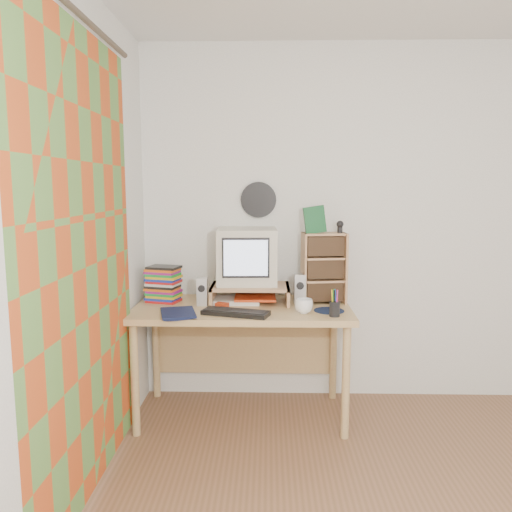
# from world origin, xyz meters

# --- Properties ---
(back_wall) EXTENTS (3.50, 0.00, 3.50)m
(back_wall) POSITION_xyz_m (0.00, 1.75, 1.25)
(back_wall) COLOR white
(back_wall) RESTS_ON floor
(left_wall) EXTENTS (0.00, 3.50, 3.50)m
(left_wall) POSITION_xyz_m (-1.75, 0.00, 1.25)
(left_wall) COLOR white
(left_wall) RESTS_ON floor
(curtain) EXTENTS (0.00, 2.20, 2.20)m
(curtain) POSITION_xyz_m (-1.71, 0.48, 1.15)
(curtain) COLOR #C64C1C
(curtain) RESTS_ON left_wall
(wall_disc) EXTENTS (0.25, 0.02, 0.25)m
(wall_disc) POSITION_xyz_m (-0.93, 1.73, 1.43)
(wall_disc) COLOR black
(wall_disc) RESTS_ON back_wall
(desk) EXTENTS (1.40, 0.70, 0.75)m
(desk) POSITION_xyz_m (-1.03, 1.44, 0.62)
(desk) COLOR tan
(desk) RESTS_ON floor
(monitor_riser) EXTENTS (0.52, 0.30, 0.12)m
(monitor_riser) POSITION_xyz_m (-0.98, 1.48, 0.84)
(monitor_riser) COLOR tan
(monitor_riser) RESTS_ON desk
(crt_monitor) EXTENTS (0.41, 0.41, 0.37)m
(crt_monitor) POSITION_xyz_m (-1.00, 1.53, 1.06)
(crt_monitor) COLOR beige
(crt_monitor) RESTS_ON monitor_riser
(speaker_left) EXTENTS (0.07, 0.07, 0.18)m
(speaker_left) POSITION_xyz_m (-1.29, 1.40, 0.84)
(speaker_left) COLOR silver
(speaker_left) RESTS_ON desk
(speaker_right) EXTENTS (0.08, 0.08, 0.20)m
(speaker_right) POSITION_xyz_m (-0.65, 1.46, 0.85)
(speaker_right) COLOR silver
(speaker_right) RESTS_ON desk
(keyboard) EXTENTS (0.43, 0.25, 0.03)m
(keyboard) POSITION_xyz_m (-1.06, 1.15, 0.76)
(keyboard) COLOR black
(keyboard) RESTS_ON desk
(dvd_stack) EXTENTS (0.24, 0.19, 0.29)m
(dvd_stack) POSITION_xyz_m (-1.57, 1.50, 0.90)
(dvd_stack) COLOR brown
(dvd_stack) RESTS_ON desk
(cd_rack) EXTENTS (0.30, 0.19, 0.47)m
(cd_rack) POSITION_xyz_m (-0.49, 1.50, 0.98)
(cd_rack) COLOR tan
(cd_rack) RESTS_ON desk
(mug) EXTENTS (0.14, 0.14, 0.09)m
(mug) POSITION_xyz_m (-0.64, 1.21, 0.79)
(mug) COLOR white
(mug) RESTS_ON desk
(diary) EXTENTS (0.28, 0.24, 0.05)m
(diary) POSITION_xyz_m (-1.50, 1.11, 0.77)
(diary) COLOR #10183C
(diary) RESTS_ON desk
(mousepad) EXTENTS (0.22, 0.22, 0.00)m
(mousepad) POSITION_xyz_m (-0.48, 1.27, 0.75)
(mousepad) COLOR black
(mousepad) RESTS_ON desk
(pen_cup) EXTENTS (0.07, 0.07, 0.13)m
(pen_cup) POSITION_xyz_m (-0.46, 1.14, 0.81)
(pen_cup) COLOR black
(pen_cup) RESTS_ON desk
(papers) EXTENTS (0.32, 0.24, 0.04)m
(papers) POSITION_xyz_m (-1.03, 1.49, 0.77)
(papers) COLOR white
(papers) RESTS_ON desk
(red_box) EXTENTS (0.09, 0.07, 0.04)m
(red_box) POSITION_xyz_m (-1.15, 1.30, 0.77)
(red_box) COLOR #B73113
(red_box) RESTS_ON desk
(game_box) EXTENTS (0.14, 0.05, 0.18)m
(game_box) POSITION_xyz_m (-0.56, 1.48, 1.31)
(game_box) COLOR #18572E
(game_box) RESTS_ON cd_rack
(webcam) EXTENTS (0.05, 0.05, 0.08)m
(webcam) POSITION_xyz_m (-0.39, 1.50, 1.26)
(webcam) COLOR black
(webcam) RESTS_ON cd_rack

